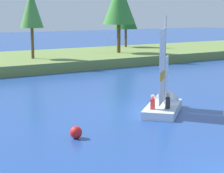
# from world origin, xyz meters

# --- Properties ---
(shoreline_tree_centre) EXTENTS (2.13, 2.13, 6.29)m
(shoreline_tree_centre) POSITION_xyz_m (4.96, 29.19, 5.38)
(shoreline_tree_centre) COLOR brown
(shoreline_tree_centre) RESTS_ON shore_bank
(shoreline_tree_midright) EXTENTS (3.32, 3.32, 7.37)m
(shoreline_tree_midright) POSITION_xyz_m (14.84, 29.65, 6.01)
(shoreline_tree_midright) COLOR brown
(shoreline_tree_midright) RESTS_ON shore_bank
(shoreline_tree_right) EXTENTS (2.82, 2.82, 5.87)m
(shoreline_tree_right) POSITION_xyz_m (19.91, 35.53, 4.90)
(shoreline_tree_right) COLOR brown
(shoreline_tree_right) RESTS_ON shore_bank
(sailboat) EXTENTS (4.09, 3.84, 5.40)m
(sailboat) POSITION_xyz_m (3.88, 9.27, 0.35)
(sailboat) COLOR silver
(sailboat) RESTS_ON ground
(channel_buoy) EXTENTS (0.50, 0.50, 0.50)m
(channel_buoy) POSITION_xyz_m (-2.54, 7.26, 0.25)
(channel_buoy) COLOR red
(channel_buoy) RESTS_ON ground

